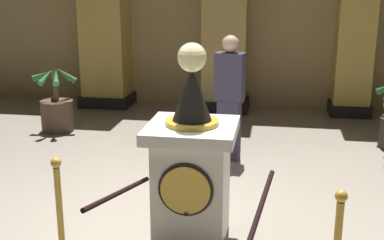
{
  "coord_description": "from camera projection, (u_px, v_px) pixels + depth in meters",
  "views": [
    {
      "loc": [
        0.91,
        -4.28,
        2.25
      ],
      "look_at": [
        0.22,
        -0.22,
        1.11
      ],
      "focal_mm": 47.18,
      "sensor_mm": 36.0,
      "label": 1
    }
  ],
  "objects": [
    {
      "name": "ground_plane",
      "position": [
        173.0,
        225.0,
        4.82
      ],
      "size": [
        11.68,
        11.68,
        0.0
      ],
      "primitive_type": "plane",
      "color": "#9E9384"
    },
    {
      "name": "potted_palm_left",
      "position": [
        57.0,
        109.0,
        7.78
      ],
      "size": [
        0.69,
        0.65,
        1.03
      ],
      "color": "#4C3828",
      "rests_on": "ground_plane"
    },
    {
      "name": "column_left",
      "position": [
        105.0,
        4.0,
        9.06
      ],
      "size": [
        0.95,
        0.95,
        3.73
      ],
      "color": "black",
      "rests_on": "ground_plane"
    },
    {
      "name": "column_centre_rear",
      "position": [
        226.0,
        5.0,
        8.71
      ],
      "size": [
        0.91,
        0.91,
        3.73
      ],
      "color": "black",
      "rests_on": "ground_plane"
    },
    {
      "name": "bystander_guest",
      "position": [
        229.0,
        95.0,
        6.38
      ],
      "size": [
        0.39,
        0.28,
        1.61
      ],
      "color": "#383347",
      "rests_on": "ground_plane"
    },
    {
      "name": "pedestal_clock",
      "position": [
        192.0,
        168.0,
        4.39
      ],
      "size": [
        0.77,
        0.77,
        1.77
      ],
      "color": "beige",
      "rests_on": "ground_plane"
    },
    {
      "name": "stanchion_near",
      "position": [
        62.0,
        238.0,
        3.87
      ],
      "size": [
        0.24,
        0.24,
        1.0
      ],
      "color": "gold",
      "rests_on": "ground_plane"
    },
    {
      "name": "column_right",
      "position": [
        357.0,
        6.0,
        8.36
      ],
      "size": [
        0.72,
        0.72,
        3.73
      ],
      "color": "black",
      "rests_on": "ground_plane"
    },
    {
      "name": "velvet_rope",
      "position": [
        186.0,
        202.0,
        3.45
      ],
      "size": [
        1.18,
        1.16,
        0.22
      ],
      "color": "black"
    }
  ]
}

